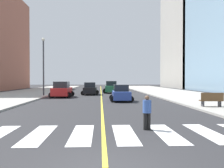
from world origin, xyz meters
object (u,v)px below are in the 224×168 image
Objects in this scene: car_black_nearest at (90,89)px; car_blue_fourth at (121,94)px; car_red_second at (62,90)px; pedestrian_crossing at (147,111)px; street_lamp at (43,62)px; car_green_third at (111,87)px; park_bench at (212,100)px.

car_black_nearest is 1.08× the size of car_blue_fourth.
car_red_second is 2.95× the size of pedestrian_crossing.
car_red_second is 5.16m from street_lamp.
car_green_third is (6.90, 10.03, 0.01)m from car_red_second.
car_green_third is 31.31m from pedestrian_crossing.
park_bench is (13.91, -13.20, -0.27)m from car_red_second.
pedestrian_crossing is (0.26, -31.31, -0.10)m from car_green_third.
street_lamp is at bearing -77.47° from pedestrian_crossing.
car_red_second is at bearing -35.11° from street_lamp.
park_bench is at bearing 134.36° from car_blue_fourth.
car_red_second is (-3.47, -5.20, 0.08)m from car_black_nearest.
pedestrian_crossing is 25.63m from street_lamp.
car_green_third is at bearing 56.72° from car_red_second.
car_black_nearest is at bearing -71.16° from car_blue_fourth.
car_blue_fourth is at bearing -39.22° from street_lamp.
car_red_second is 0.59× the size of street_lamp.
car_red_second reaches higher than park_bench.
car_red_second is 9.54m from car_blue_fourth.
car_green_third is 2.97× the size of pedestrian_crossing.
park_bench is at bearing -59.53° from car_black_nearest.
street_lamp is (-2.83, 1.99, 3.83)m from car_red_second.
car_blue_fourth is at bearing -100.98° from pedestrian_crossing.
car_black_nearest reaches higher than pedestrian_crossing.
pedestrian_crossing is (3.69, -26.48, -0.02)m from car_black_nearest.
car_blue_fourth is 13.58m from street_lamp.
pedestrian_crossing is (-6.75, -8.08, 0.18)m from park_bench.
car_blue_fourth is 15.06m from pedestrian_crossing.
street_lamp is (-10.06, 8.21, 3.97)m from car_blue_fourth.
car_black_nearest is 8.08m from street_lamp.
car_green_third reaches higher than pedestrian_crossing.
park_bench is (7.02, -23.23, -0.28)m from car_green_third.
car_black_nearest is at bearing 27.00° from street_lamp.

